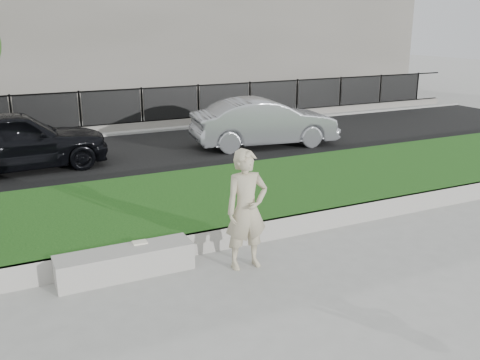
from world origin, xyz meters
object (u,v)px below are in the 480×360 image
car_silver (265,122)px  man (246,210)px  car_dark (14,140)px  stone_bench (125,262)px  book (140,242)px

car_silver → man: bearing=157.6°
man → car_dark: 8.43m
stone_bench → book: book is taller
stone_bench → car_silver: (6.34, 7.03, 0.58)m
stone_bench → man: man is taller
stone_bench → car_dark: size_ratio=0.45×
book → car_silver: (6.05, 6.89, 0.35)m
stone_bench → car_silver: size_ratio=0.47×
car_dark → car_silver: 7.41m
book → car_silver: size_ratio=0.05×
man → book: bearing=158.5°
stone_bench → car_silver: 9.49m
stone_bench → car_dark: 7.46m
stone_bench → car_silver: car_silver is taller
book → car_dark: 7.35m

